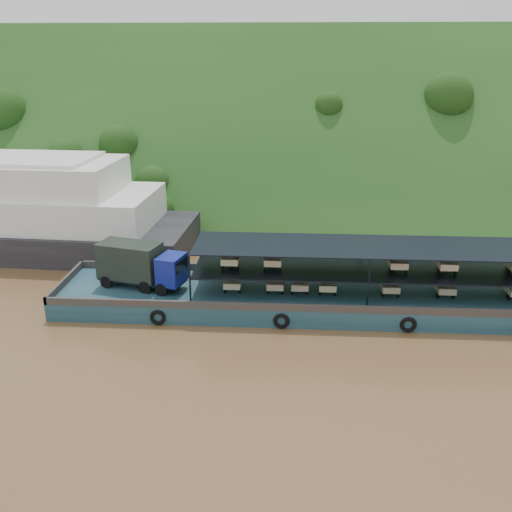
{
  "coord_description": "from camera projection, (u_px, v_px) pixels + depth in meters",
  "views": [
    {
      "loc": [
        0.4,
        -34.56,
        16.88
      ],
      "look_at": [
        -2.0,
        3.0,
        3.2
      ],
      "focal_mm": 40.0,
      "sensor_mm": 36.0,
      "label": 1
    }
  ],
  "objects": [
    {
      "name": "ground",
      "position": [
        283.0,
        317.0,
        38.2
      ],
      "size": [
        160.0,
        160.0,
        0.0
      ],
      "primitive_type": "plane",
      "color": "brown",
      "rests_on": "ground"
    },
    {
      "name": "hillside",
      "position": [
        288.0,
        191.0,
        71.97
      ],
      "size": [
        140.0,
        39.6,
        39.6
      ],
      "primitive_type": "cube",
      "rotation": [
        0.79,
        0.0,
        0.0
      ],
      "color": "#163915",
      "rests_on": "ground"
    },
    {
      "name": "cargo_barge",
      "position": [
        302.0,
        292.0,
        39.41
      ],
      "size": [
        35.0,
        7.18,
        4.54
      ],
      "color": "#143747",
      "rests_on": "ground"
    }
  ]
}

